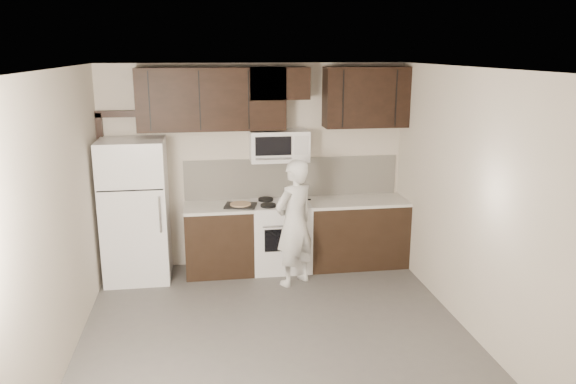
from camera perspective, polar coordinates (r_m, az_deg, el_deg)
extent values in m
plane|color=#575451|center=(5.88, -1.04, -14.88)|extent=(4.50, 4.50, 0.00)
plane|color=beige|center=(7.53, -3.36, 2.65)|extent=(4.00, 0.00, 4.00)
plane|color=white|center=(5.14, -1.18, 12.42)|extent=(4.50, 4.50, 0.00)
cube|color=black|center=(7.44, -7.00, -4.88)|extent=(0.87, 0.62, 0.87)
cube|color=black|center=(7.71, 6.95, -4.20)|extent=(1.32, 0.62, 0.87)
cube|color=white|center=(7.31, -7.11, -1.51)|extent=(0.87, 0.64, 0.04)
cube|color=white|center=(7.58, 7.05, -0.93)|extent=(1.32, 0.64, 0.04)
cube|color=white|center=(7.50, -0.75, -4.54)|extent=(0.76, 0.62, 0.89)
cube|color=white|center=(7.37, -0.76, -1.19)|extent=(0.76, 0.62, 0.02)
cube|color=black|center=(7.20, -0.42, -4.90)|extent=(0.50, 0.01, 0.30)
cylinder|color=silver|center=(7.10, -0.38, -3.47)|extent=(0.55, 0.02, 0.02)
cylinder|color=black|center=(7.20, -2.02, -1.37)|extent=(0.20, 0.20, 0.03)
cylinder|color=black|center=(7.24, 0.81, -1.25)|extent=(0.20, 0.20, 0.03)
cylinder|color=black|center=(7.48, -2.29, -0.75)|extent=(0.20, 0.20, 0.03)
cylinder|color=black|center=(7.53, 0.44, -0.65)|extent=(0.20, 0.20, 0.03)
cube|color=silver|center=(7.61, 0.41, 1.50)|extent=(2.90, 0.02, 0.54)
cube|color=black|center=(7.19, -7.76, 9.33)|extent=(1.85, 0.35, 0.78)
cube|color=black|center=(7.50, 7.92, 9.53)|extent=(1.10, 0.35, 0.78)
cube|color=black|center=(7.24, -0.95, 11.00)|extent=(0.76, 0.35, 0.40)
cube|color=white|center=(7.32, -0.91, 4.73)|extent=(0.76, 0.38, 0.40)
cube|color=black|center=(7.11, -1.50, 4.69)|extent=(0.46, 0.01, 0.24)
cube|color=silver|center=(7.16, 1.37, 4.76)|extent=(0.18, 0.01, 0.24)
cylinder|color=silver|center=(7.12, -1.47, 3.38)|extent=(0.46, 0.02, 0.02)
cube|color=white|center=(7.31, -15.24, -1.83)|extent=(0.80, 0.72, 1.80)
cube|color=black|center=(6.87, -15.75, 0.14)|extent=(0.77, 0.01, 0.02)
cylinder|color=silver|center=(6.89, -12.88, -2.23)|extent=(0.03, 0.03, 0.45)
cube|color=black|center=(7.64, -18.11, -0.19)|extent=(0.08, 0.08, 2.10)
cube|color=black|center=(7.42, -17.11, 7.59)|extent=(0.50, 0.08, 0.08)
cylinder|color=silver|center=(7.23, 0.81, -0.91)|extent=(0.16, 0.16, 0.12)
sphere|color=black|center=(7.21, 0.81, -0.34)|extent=(0.03, 0.03, 0.03)
cylinder|color=black|center=(7.23, 1.76, -0.77)|extent=(0.15, 0.04, 0.02)
cube|color=black|center=(7.22, -4.85, -1.38)|extent=(0.45, 0.37, 0.02)
cylinder|color=#D4BA8E|center=(7.22, -4.85, -1.23)|extent=(0.32, 0.32, 0.02)
imported|color=white|center=(6.91, 0.65, -3.15)|extent=(0.69, 0.64, 1.59)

